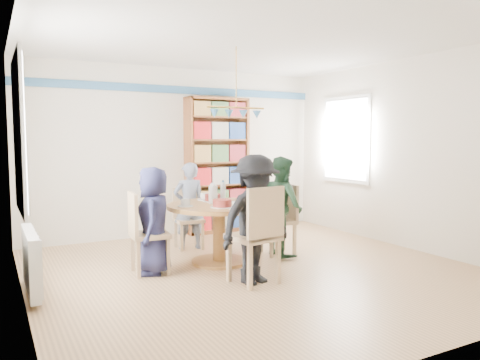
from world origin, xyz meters
TOP-DOWN VIEW (x-y plane):
  - ground at (0.00, 0.00)m, footprint 5.00×5.00m
  - room_shell at (-0.26, 0.87)m, footprint 5.00×5.00m
  - radiator at (-2.42, 0.30)m, footprint 0.12×1.00m
  - dining_table at (-0.24, 0.51)m, footprint 1.30×1.30m
  - chair_left at (-1.22, 0.50)m, footprint 0.45×0.45m
  - chair_right at (0.75, 0.55)m, footprint 0.47×0.47m
  - chair_far at (-0.26, 1.50)m, footprint 0.41×0.41m
  - chair_near at (-0.25, -0.48)m, footprint 0.53×0.53m
  - person_left at (-1.10, 0.47)m, footprint 0.58×0.71m
  - person_right at (0.68, 0.49)m, footprint 0.56×0.69m
  - person_far at (-0.27, 1.41)m, footprint 0.48×0.35m
  - person_near at (-0.26, -0.42)m, footprint 1.00×0.71m
  - bookshelf at (0.61, 2.34)m, footprint 1.07×0.32m
  - tableware at (-0.26, 0.54)m, footprint 1.08×1.08m

SIDE VIEW (x-z plane):
  - ground at x=0.00m, z-range 0.00..0.00m
  - radiator at x=-2.42m, z-range 0.05..0.65m
  - chair_far at x=-0.26m, z-range 0.04..0.90m
  - chair_right at x=0.75m, z-range 0.05..0.99m
  - chair_left at x=-1.22m, z-range 0.05..1.00m
  - dining_table at x=-0.24m, z-range 0.18..0.93m
  - chair_near at x=-0.25m, z-range 0.05..1.12m
  - person_far at x=-0.27m, z-range 0.00..1.23m
  - person_left at x=-1.10m, z-range 0.00..1.24m
  - person_right at x=0.68m, z-range 0.00..1.33m
  - person_near at x=-0.26m, z-range 0.00..1.39m
  - tableware at x=-0.26m, z-range 0.67..0.95m
  - bookshelf at x=0.61m, z-range -0.02..2.22m
  - room_shell at x=-0.26m, z-range -0.85..4.15m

